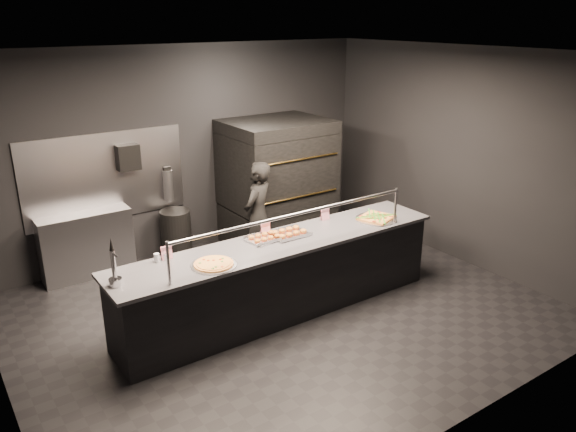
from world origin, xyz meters
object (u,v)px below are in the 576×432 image
(pizza_oven, at_px, (277,182))
(slider_tray_b, at_px, (289,233))
(towel_dispenser, at_px, (128,157))
(slider_tray_a, at_px, (264,238))
(beer_tap, at_px, (114,272))
(round_pizza, at_px, (214,264))
(trash_bin, at_px, (176,235))
(square_pizza, at_px, (376,218))
(worker, at_px, (258,216))
(fire_extinguisher, at_px, (168,185))
(prep_shelf, at_px, (87,245))
(service_counter, at_px, (282,277))

(pizza_oven, bearing_deg, slider_tray_b, -119.63)
(pizza_oven, distance_m, towel_dispenser, 2.23)
(slider_tray_a, bearing_deg, beer_tap, -174.63)
(round_pizza, height_order, slider_tray_a, slider_tray_a)
(beer_tap, height_order, trash_bin, beer_tap)
(square_pizza, relative_size, worker, 0.34)
(trash_bin, bearing_deg, fire_extinguisher, 86.31)
(prep_shelf, height_order, beer_tap, beer_tap)
(fire_extinguisher, bearing_deg, beer_tap, -123.24)
(slider_tray_a, bearing_deg, towel_dispenser, 108.81)
(slider_tray_a, distance_m, slider_tray_b, 0.32)
(slider_tray_a, relative_size, square_pizza, 0.85)
(slider_tray_a, bearing_deg, service_counter, -47.66)
(fire_extinguisher, distance_m, square_pizza, 3.04)
(towel_dispenser, bearing_deg, trash_bin, -19.64)
(service_counter, xyz_separation_m, beer_tap, (-1.94, -0.02, 0.60))
(towel_dispenser, bearing_deg, fire_extinguisher, 1.04)
(service_counter, bearing_deg, worker, 70.19)
(service_counter, height_order, square_pizza, service_counter)
(beer_tap, bearing_deg, trash_bin, 54.66)
(service_counter, relative_size, square_pizza, 7.84)
(pizza_oven, bearing_deg, fire_extinguisher, 162.11)
(service_counter, height_order, trash_bin, service_counter)
(prep_shelf, xyz_separation_m, trash_bin, (1.24, -0.12, -0.09))
(towel_dispenser, height_order, slider_tray_b, towel_dispenser)
(prep_shelf, height_order, trash_bin, prep_shelf)
(fire_extinguisher, height_order, trash_bin, fire_extinguisher)
(slider_tray_a, xyz_separation_m, slider_tray_b, (0.32, -0.05, 0.00))
(service_counter, height_order, slider_tray_b, service_counter)
(service_counter, relative_size, pizza_oven, 2.15)
(pizza_oven, distance_m, worker, 1.02)
(pizza_oven, relative_size, worker, 1.25)
(beer_tap, xyz_separation_m, trash_bin, (1.57, 2.22, -0.70))
(towel_dispenser, distance_m, slider_tray_b, 2.60)
(prep_shelf, bearing_deg, slider_tray_b, -51.27)
(square_pizza, bearing_deg, prep_shelf, 141.33)
(fire_extinguisher, bearing_deg, slider_tray_b, -77.06)
(beer_tap, distance_m, trash_bin, 2.81)
(round_pizza, height_order, trash_bin, round_pizza)
(towel_dispenser, relative_size, fire_extinguisher, 0.69)
(service_counter, bearing_deg, fire_extinguisher, 98.30)
(prep_shelf, relative_size, beer_tap, 2.44)
(towel_dispenser, height_order, beer_tap, towel_dispenser)
(prep_shelf, bearing_deg, pizza_oven, -8.54)
(worker, bearing_deg, round_pizza, 14.49)
(worker, bearing_deg, slider_tray_a, 31.42)
(beer_tap, bearing_deg, service_counter, 0.55)
(service_counter, xyz_separation_m, prep_shelf, (-1.60, 2.32, -0.01))
(service_counter, distance_m, trash_bin, 2.23)
(pizza_oven, bearing_deg, trash_bin, 169.18)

